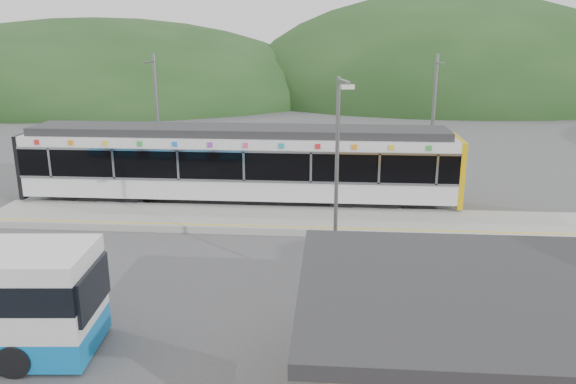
{
  "coord_description": "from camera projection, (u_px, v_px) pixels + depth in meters",
  "views": [
    {
      "loc": [
        2.01,
        -19.68,
        7.9
      ],
      "look_at": [
        0.37,
        1.0,
        2.07
      ],
      "focal_mm": 35.0,
      "sensor_mm": 36.0,
      "label": 1
    }
  ],
  "objects": [
    {
      "name": "train",
      "position": [
        239.0,
        162.0,
        26.55
      ],
      "size": [
        20.44,
        3.01,
        3.74
      ],
      "color": "black",
      "rests_on": "ground"
    },
    {
      "name": "catenary_mast_east",
      "position": [
        433.0,
        123.0,
        27.87
      ],
      "size": [
        0.18,
        1.8,
        7.0
      ],
      "color": "slate",
      "rests_on": "ground"
    },
    {
      "name": "platform",
      "position": [
        284.0,
        220.0,
        24.3
      ],
      "size": [
        26.0,
        3.2,
        0.3
      ],
      "primitive_type": "cube",
      "color": "#9E9E99",
      "rests_on": "ground"
    },
    {
      "name": "hills",
      "position": [
        421.0,
        213.0,
        25.78
      ],
      "size": [
        146.0,
        149.0,
        26.0
      ],
      "color": "#1E3D19",
      "rests_on": "ground"
    },
    {
      "name": "yellow_line",
      "position": [
        281.0,
        227.0,
        23.01
      ],
      "size": [
        26.0,
        0.1,
        0.01
      ],
      "primitive_type": "cube",
      "color": "yellow",
      "rests_on": "platform"
    },
    {
      "name": "catenary_mast_west",
      "position": [
        157.0,
        120.0,
        28.94
      ],
      "size": [
        0.18,
        1.8,
        7.0
      ],
      "color": "slate",
      "rests_on": "ground"
    },
    {
      "name": "ground",
      "position": [
        276.0,
        252.0,
        21.17
      ],
      "size": [
        120.0,
        120.0,
        0.0
      ],
      "primitive_type": "plane",
      "color": "#4C4C4F",
      "rests_on": "ground"
    },
    {
      "name": "station_shelter",
      "position": [
        520.0,
        351.0,
        11.66
      ],
      "size": [
        9.2,
        6.2,
        3.0
      ],
      "color": "olive",
      "rests_on": "ground"
    },
    {
      "name": "lamp_post",
      "position": [
        337.0,
        170.0,
        16.72
      ],
      "size": [
        0.38,
        1.2,
        6.74
      ],
      "rotation": [
        0.0,
        0.0,
        0.23
      ],
      "color": "slate",
      "rests_on": "ground"
    }
  ]
}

